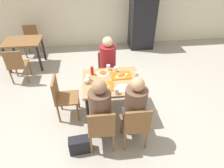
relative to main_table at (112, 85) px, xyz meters
The scene contains 28 objects.
ground_plane 0.64m from the main_table, ahead, with size 10.00×10.00×0.02m, color #9E998E.
main_table is the anchor object (origin of this frame).
chair_near_left 0.87m from the main_table, 107.40° to the right, with size 0.40×0.40×0.83m.
chair_near_right 0.87m from the main_table, 72.60° to the right, with size 0.40×0.40×0.83m.
chair_far_side 0.83m from the main_table, 90.00° to the left, with size 0.40×0.40×0.83m.
chair_left_end 0.91m from the main_table, behind, with size 0.40×0.40×0.83m.
person_in_red 0.73m from the main_table, 110.72° to the right, with size 0.32×0.42×1.24m.
person_in_brown_jacket 0.73m from the main_table, 69.28° to the right, with size 0.32×0.42×1.24m.
person_far_side 0.68m from the main_table, 90.00° to the left, with size 0.32×0.42×1.24m.
tray_red_near 0.26m from the main_table, 139.89° to the right, with size 0.36×0.26×0.02m, color #D85914.
tray_red_far 0.25m from the main_table, 35.83° to the left, with size 0.36×0.26×0.02m, color #D85914.
paper_plate_center 0.30m from the main_table, 122.93° to the left, with size 0.22×0.22×0.01m, color white.
paper_plate_near_edge 0.30m from the main_table, 57.07° to the right, with size 0.22×0.22×0.01m, color white.
pizza_slice_a 0.24m from the main_table, 139.43° to the right, with size 0.22×0.21×0.02m.
pizza_slice_b 0.25m from the main_table, 31.74° to the left, with size 0.24×0.20×0.02m.
pizza_slice_c 0.31m from the main_table, 118.86° to the left, with size 0.25×0.25×0.02m.
plastic_cup_a 0.40m from the main_table, 94.00° to the left, with size 0.07×0.07×0.10m, color white.
plastic_cup_b 0.40m from the main_table, 86.00° to the right, with size 0.07×0.07×0.10m, color white.
plastic_cup_c 0.44m from the main_table, behind, with size 0.07×0.07×0.10m, color white.
plastic_cup_d 0.33m from the main_table, 69.93° to the left, with size 0.07×0.07×0.10m, color white.
soda_can 0.46m from the main_table, ahead, with size 0.07×0.07×0.12m, color #B7BCC6.
condiment_bottle 0.45m from the main_table, 144.52° to the left, with size 0.06×0.06×0.16m, color red.
foil_bundle 0.46m from the main_table, behind, with size 0.10×0.10×0.10m, color silver.
handbag 1.14m from the main_table, 126.10° to the right, with size 0.32×0.16×0.28m, color black.
drink_fridge 3.13m from the main_table, 66.37° to the left, with size 0.70×0.60×1.90m, color black.
background_table 2.83m from the main_table, 135.26° to the left, with size 0.90×0.70×0.73m.
background_chair_near 2.37m from the main_table, 147.99° to the left, with size 0.40×0.40×0.83m.
background_chair_far 3.39m from the main_table, 126.40° to the left, with size 0.40×0.40×0.83m.
Camera 1 is at (-0.33, -2.70, 2.64)m, focal length 30.55 mm.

